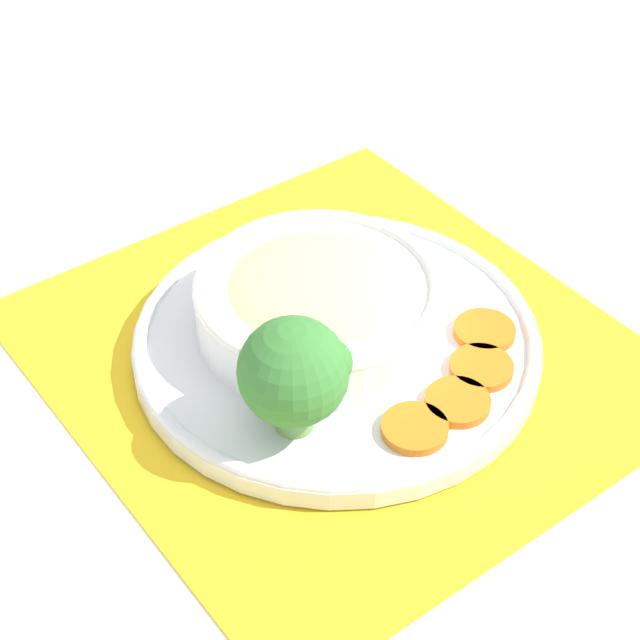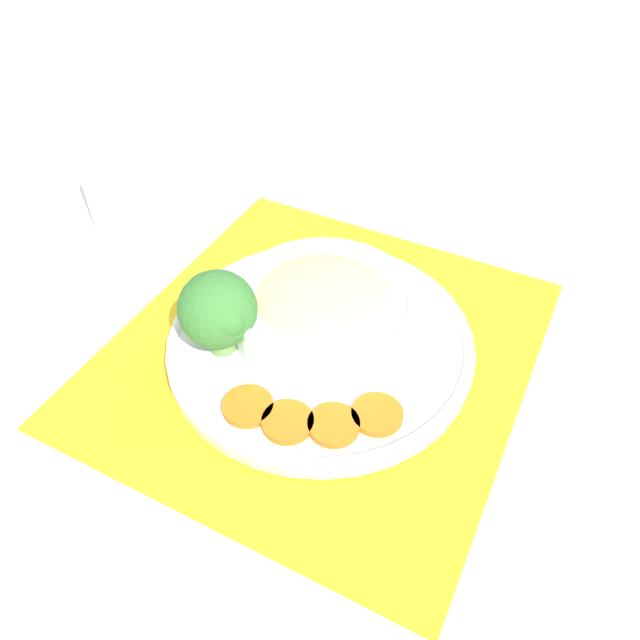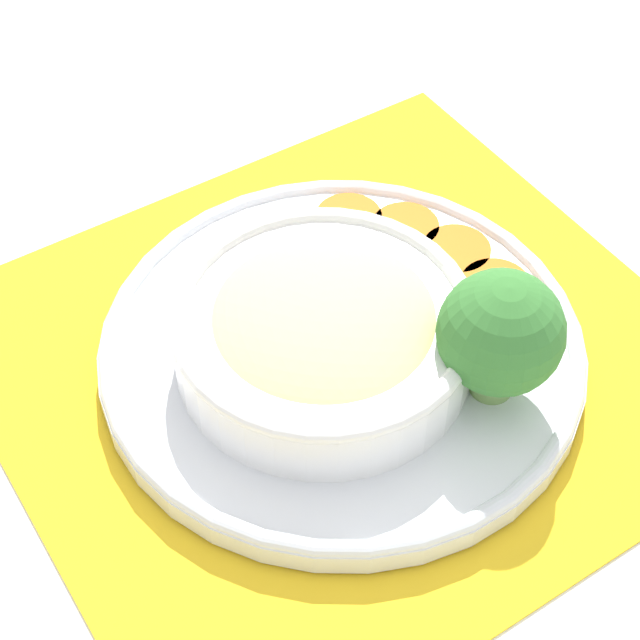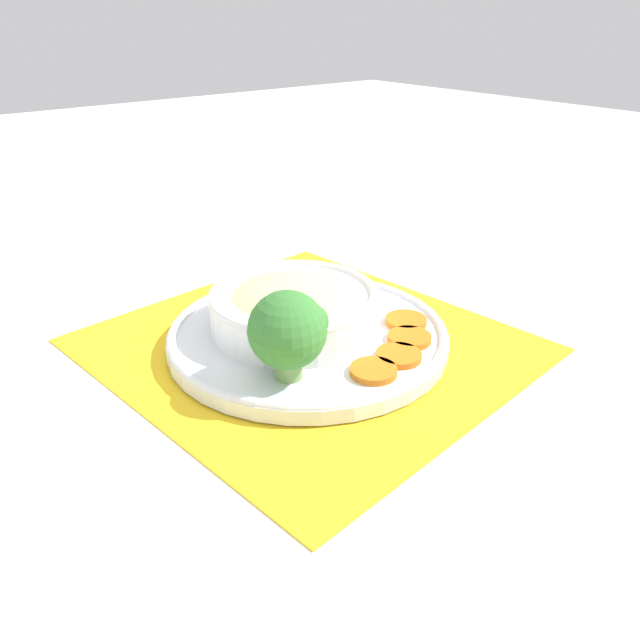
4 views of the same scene
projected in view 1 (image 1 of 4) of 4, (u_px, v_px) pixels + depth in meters
ground_plane at (336, 354)px, 0.84m from camera, size 4.00×4.00×0.00m
placemat at (336, 353)px, 0.84m from camera, size 0.45×0.48×0.00m
plate at (337, 340)px, 0.83m from camera, size 0.32×0.32×0.02m
bowl at (318, 300)px, 0.82m from camera, size 0.19×0.19×0.05m
broccoli_floret at (294, 372)px, 0.72m from camera, size 0.08×0.08×0.09m
carrot_slice_near at (415, 428)px, 0.75m from camera, size 0.05×0.05×0.01m
carrot_slice_middle at (457, 402)px, 0.77m from camera, size 0.05×0.05×0.01m
carrot_slice_far at (481, 368)px, 0.79m from camera, size 0.05×0.05×0.01m
carrot_slice_extra at (484, 331)px, 0.82m from camera, size 0.05×0.05×0.01m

